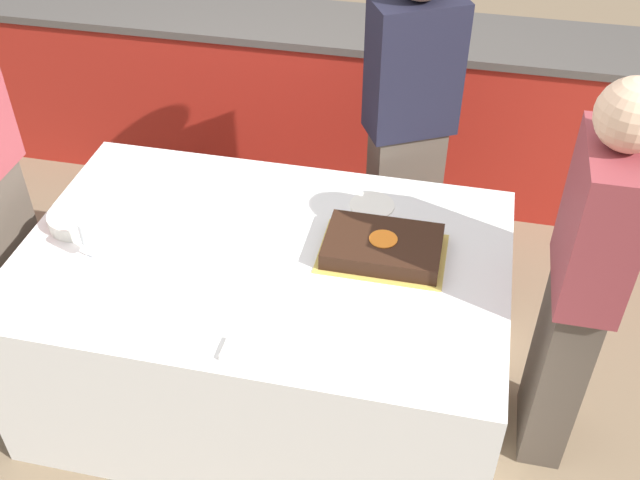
{
  "coord_description": "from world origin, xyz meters",
  "views": [
    {
      "loc": [
        0.65,
        -1.99,
        2.54
      ],
      "look_at": [
        0.21,
        0.0,
        0.85
      ],
      "focal_mm": 42.0,
      "sensor_mm": 36.0,
      "label": 1
    }
  ],
  "objects_px": {
    "cake": "(383,247)",
    "wine_glass": "(87,235)",
    "person_seated_right": "(582,283)",
    "person_cutting_cake": "(409,125)",
    "plate_stack": "(78,218)"
  },
  "relations": [
    {
      "from": "cake",
      "to": "person_cutting_cake",
      "type": "height_order",
      "value": "person_cutting_cake"
    },
    {
      "from": "plate_stack",
      "to": "person_cutting_cake",
      "type": "distance_m",
      "value": 1.41
    },
    {
      "from": "plate_stack",
      "to": "person_cutting_cake",
      "type": "height_order",
      "value": "person_cutting_cake"
    },
    {
      "from": "person_cutting_cake",
      "to": "plate_stack",
      "type": "bearing_deg",
      "value": 5.85
    },
    {
      "from": "plate_stack",
      "to": "wine_glass",
      "type": "height_order",
      "value": "wine_glass"
    },
    {
      "from": "plate_stack",
      "to": "person_cutting_cake",
      "type": "bearing_deg",
      "value": 34.03
    },
    {
      "from": "cake",
      "to": "person_cutting_cake",
      "type": "xyz_separation_m",
      "value": [
        0.0,
        0.71,
        0.09
      ]
    },
    {
      "from": "wine_glass",
      "to": "person_seated_right",
      "type": "bearing_deg",
      "value": 5.44
    },
    {
      "from": "plate_stack",
      "to": "person_cutting_cake",
      "type": "xyz_separation_m",
      "value": [
        1.17,
        0.79,
        0.1
      ]
    },
    {
      "from": "cake",
      "to": "person_seated_right",
      "type": "height_order",
      "value": "person_seated_right"
    },
    {
      "from": "wine_glass",
      "to": "person_cutting_cake",
      "type": "xyz_separation_m",
      "value": [
        1.02,
        0.96,
        0.01
      ]
    },
    {
      "from": "cake",
      "to": "plate_stack",
      "type": "distance_m",
      "value": 1.17
    },
    {
      "from": "cake",
      "to": "plate_stack",
      "type": "xyz_separation_m",
      "value": [
        -1.17,
        -0.07,
        -0.01
      ]
    },
    {
      "from": "cake",
      "to": "wine_glass",
      "type": "distance_m",
      "value": 1.06
    },
    {
      "from": "cake",
      "to": "wine_glass",
      "type": "relative_size",
      "value": 2.74
    }
  ]
}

